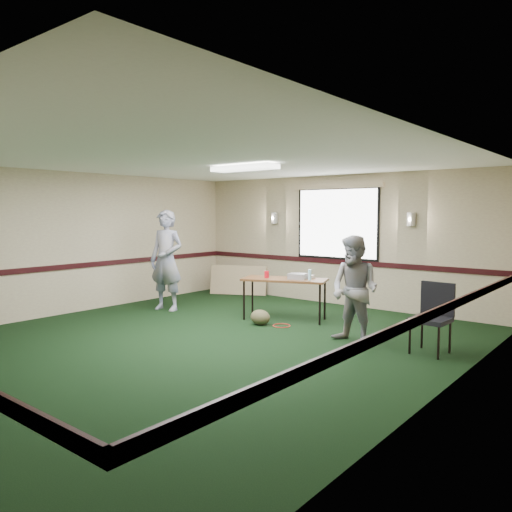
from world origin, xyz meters
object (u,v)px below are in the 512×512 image
Objects in this scene: projector at (298,276)px; conference_chair at (434,312)px; person_left at (166,260)px; person_right at (355,290)px; folding_table at (285,282)px.

projector is 2.65m from conference_chair.
person_left reaches higher than projector.
projector is at bearing 161.91° from person_right.
folding_table is 0.26m from projector.
projector is 0.31× the size of conference_chair.
conference_chair is (2.82, -0.41, -0.13)m from folding_table.
person_right is at bearing -42.22° from folding_table.
conference_chair reaches higher than projector.
projector is 1.71m from person_right.
person_left is at bearing 176.28° from folding_table.
folding_table is 0.81× the size of person_left.
person_left is at bearing -173.80° from conference_chair.
folding_table is 1.01× the size of person_right.
person_right reaches higher than conference_chair.
person_right reaches higher than projector.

